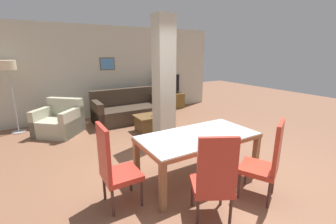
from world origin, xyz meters
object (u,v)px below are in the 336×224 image
Objects in this scene: dining_chair_near_left at (214,178)px; bottle at (154,111)px; dining_chair_head_left at (114,166)px; dining_chair_near_right at (267,160)px; armchair at (60,122)px; sofa at (128,110)px; coffee_table at (149,123)px; tv_screen at (168,85)px; dining_table at (198,143)px; floor_lamp at (8,72)px; tv_stand at (168,102)px.

dining_chair_near_left is 3.25m from bottle.
dining_chair_near_right is (1.80, -0.89, 0.00)m from dining_chair_head_left.
bottle is (0.86, 3.14, -0.06)m from dining_chair_near_left.
dining_chair_head_left is 1.00× the size of dining_chair_near_left.
armchair is (-0.32, 3.30, -0.28)m from dining_chair_head_left.
bottle is (2.07, -1.03, 0.23)m from armchair.
sofa is (-0.28, 4.37, -0.27)m from dining_chair_near_right.
coffee_table is at bearing -165.09° from armchair.
tv_screen is (1.41, 4.94, 0.26)m from dining_chair_near_right.
dining_chair_head_left is at bearing 126.59° from dining_chair_near_right.
dining_chair_head_left is 1.00× the size of dining_chair_near_right.
dining_table is at bearing 87.11° from sofa.
bottle is (-0.06, 3.16, -0.06)m from dining_chair_near_right.
armchair is at bearing 153.47° from bottle.
dining_table is 3.49m from sofa.
sofa reaches higher than coffee_table.
dining_chair_near_right is at bearing 63.65° from dining_chair_head_left.
dining_chair_near_left is at bearing -66.36° from floor_lamp.
tv_stand is at bearing 50.60° from bottle.
floor_lamp reaches higher than coffee_table.
sofa is at bearing -9.71° from floor_lamp.
armchair is (-2.12, 4.19, -0.28)m from dining_chair_near_right.
armchair is at bearing 133.85° from dining_chair_near_left.
dining_chair_near_right is at bearing 157.94° from armchair.
armchair is at bearing 5.45° from sofa.
dining_chair_near_right is (0.46, -0.89, -0.02)m from dining_table.
dining_table is 4.79m from floor_lamp.
floor_lamp is at bearing -162.81° from dining_chair_head_left.
sofa is at bearing 2.58° from tv_screen.
tv_stand is (1.69, 0.57, -0.04)m from sofa.
armchair is 3.65m from tv_screen.
floor_lamp is at bearing 123.03° from dining_table.
coffee_table is 0.36× the size of floor_lamp.
armchair is 3.61m from tv_stand.
floor_lamp reaches higher than armchair.
armchair is at bearing -174.42° from dining_chair_head_left.
sofa is 1.85m from armchair.
bottle is 0.24× the size of tv_stand.
dining_chair_near_right is 5.15m from tv_stand.
dining_chair_near_left is at bearing 147.27° from armchair.
dining_table is 1.00m from dining_chair_near_right.
dining_table reaches higher than coffee_table.
dining_chair_near_right is 1.75× the size of coffee_table.
dining_table is 1.58× the size of tv_stand.
dining_chair_head_left is 4.04× the size of bottle.
floor_lamp is (-4.43, -0.10, 1.24)m from tv_stand.
dining_chair_head_left is at bearing -72.81° from floor_lamp.
floor_lamp is (-2.96, 1.68, 0.98)m from bottle.
sofa is at bearing 100.52° from bottle.
floor_lamp is (-2.84, 1.60, 1.29)m from coffee_table.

